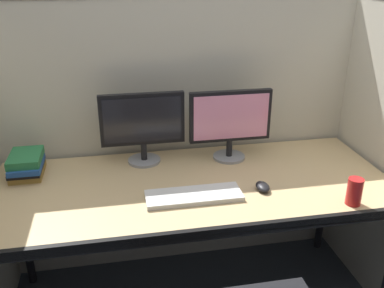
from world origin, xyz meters
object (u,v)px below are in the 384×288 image
(desk, at_px, (194,193))
(monitor_right, at_px, (230,120))
(computer_mouse, at_px, (263,187))
(monitor_left, at_px, (143,123))
(soda_can, at_px, (354,192))
(keyboard_main, at_px, (194,196))
(book_stack, at_px, (27,165))

(desk, bearing_deg, monitor_right, 46.42)
(computer_mouse, bearing_deg, monitor_right, 99.31)
(monitor_right, bearing_deg, monitor_left, 175.14)
(soda_can, bearing_deg, computer_mouse, 151.19)
(desk, distance_m, monitor_left, 0.45)
(keyboard_main, height_order, soda_can, soda_can)
(desk, xyz_separation_m, soda_can, (0.64, -0.31, 0.11))
(monitor_right, height_order, keyboard_main, monitor_right)
(computer_mouse, bearing_deg, book_stack, 161.80)
(keyboard_main, distance_m, computer_mouse, 0.33)
(monitor_right, xyz_separation_m, keyboard_main, (-0.27, -0.38, -0.20))
(book_stack, bearing_deg, desk, -16.97)
(monitor_left, height_order, keyboard_main, monitor_left)
(monitor_left, bearing_deg, computer_mouse, -38.38)
(desk, bearing_deg, monitor_left, 126.52)
(soda_can, bearing_deg, keyboard_main, 165.09)
(monitor_left, bearing_deg, keyboard_main, -65.95)
(book_stack, bearing_deg, soda_can, -20.91)
(computer_mouse, relative_size, book_stack, 0.42)
(monitor_right, xyz_separation_m, soda_can, (0.41, -0.56, -0.15))
(monitor_right, height_order, book_stack, monitor_right)
(monitor_right, height_order, soda_can, monitor_right)
(desk, xyz_separation_m, keyboard_main, (-0.03, -0.13, 0.06))
(monitor_left, distance_m, book_stack, 0.60)
(monitor_left, distance_m, monitor_right, 0.45)
(desk, relative_size, computer_mouse, 19.79)
(desk, height_order, monitor_right, monitor_right)
(desk, xyz_separation_m, book_stack, (-0.79, 0.24, 0.11))
(monitor_left, relative_size, keyboard_main, 1.00)
(keyboard_main, distance_m, book_stack, 0.85)
(keyboard_main, relative_size, soda_can, 3.52)
(desk, relative_size, soda_can, 15.57)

